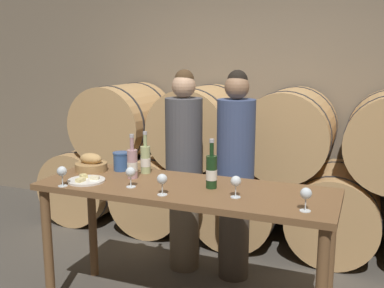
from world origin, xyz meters
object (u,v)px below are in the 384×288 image
(person_right, at_px, (235,174))
(wine_glass_far_left, at_px, (62,172))
(tasting_table, at_px, (185,205))
(cheese_plate, at_px, (86,180))
(wine_glass_left, at_px, (131,173))
(wine_glass_right, at_px, (236,182))
(bread_basket, at_px, (91,164))
(blue_crock, at_px, (121,161))
(wine_bottle_white, at_px, (145,159))
(wine_glass_far_right, at_px, (306,194))
(person_left, at_px, (184,169))
(wine_glass_center, at_px, (162,180))
(wine_bottle_red, at_px, (212,171))
(wine_bottle_rose, at_px, (132,163))

(person_right, distance_m, wine_glass_far_left, 1.28)
(tasting_table, relative_size, cheese_plate, 7.75)
(wine_glass_left, distance_m, wine_glass_right, 0.67)
(bread_basket, xyz_separation_m, wine_glass_far_left, (0.05, -0.39, 0.04))
(blue_crock, bearing_deg, wine_bottle_white, -0.82)
(bread_basket, xyz_separation_m, wine_glass_left, (0.46, -0.25, 0.04))
(wine_glass_far_right, bearing_deg, blue_crock, 163.91)
(person_left, distance_m, wine_glass_center, 0.90)
(cheese_plate, bearing_deg, wine_glass_far_right, -1.91)
(wine_bottle_red, height_order, blue_crock, wine_bottle_red)
(wine_bottle_white, relative_size, wine_glass_far_right, 2.28)
(wine_bottle_rose, xyz_separation_m, wine_glass_far_right, (1.18, -0.24, -0.01))
(wine_bottle_red, relative_size, wine_glass_far_right, 2.39)
(wine_glass_far_left, xyz_separation_m, wine_glass_far_right, (1.49, 0.10, 0.00))
(bread_basket, bearing_deg, wine_glass_left, -28.37)
(wine_glass_left, xyz_separation_m, wine_glass_right, (0.67, 0.04, 0.00))
(person_left, xyz_separation_m, wine_glass_far_right, (1.05, -0.84, 0.16))
(wine_glass_right, bearing_deg, cheese_plate, -177.64)
(wine_glass_right, relative_size, wine_glass_far_right, 1.00)
(wine_bottle_rose, relative_size, wine_glass_right, 2.31)
(cheese_plate, distance_m, wine_glass_far_left, 0.18)
(bread_basket, relative_size, wine_glass_right, 1.75)
(wine_bottle_rose, bearing_deg, wine_glass_center, -37.46)
(wine_bottle_white, xyz_separation_m, cheese_plate, (-0.26, -0.34, -0.09))
(person_left, height_order, wine_bottle_white, person_left)
(wine_glass_center, bearing_deg, person_right, 76.94)
(tasting_table, bearing_deg, wine_glass_center, -104.19)
(wine_bottle_red, bearing_deg, blue_crock, 166.91)
(person_right, bearing_deg, wine_bottle_white, -139.61)
(wine_glass_right, bearing_deg, wine_bottle_red, 146.63)
(person_right, distance_m, wine_bottle_red, 0.64)
(tasting_table, distance_m, person_right, 0.67)
(wine_glass_right, bearing_deg, person_right, 106.26)
(wine_bottle_red, bearing_deg, wine_bottle_white, 162.72)
(wine_glass_far_right, bearing_deg, wine_bottle_rose, 168.56)
(wine_bottle_white, distance_m, cheese_plate, 0.44)
(wine_glass_left, bearing_deg, wine_bottle_white, 101.96)
(tasting_table, height_order, wine_bottle_rose, wine_bottle_rose)
(blue_crock, bearing_deg, tasting_table, -19.47)
(wine_bottle_red, distance_m, wine_glass_right, 0.23)
(bread_basket, height_order, wine_glass_left, same)
(wine_bottle_white, bearing_deg, bread_basket, -166.76)
(wine_bottle_rose, distance_m, cheese_plate, 0.32)
(wine_glass_far_left, bearing_deg, wine_glass_center, 5.93)
(blue_crock, relative_size, wine_glass_far_left, 1.02)
(wine_glass_far_left, bearing_deg, wine_glass_right, 9.73)
(wine_bottle_red, height_order, wine_glass_left, wine_bottle_red)
(person_left, distance_m, cheese_plate, 0.87)
(person_left, bearing_deg, wine_glass_far_left, -115.51)
(person_left, relative_size, wine_bottle_white, 5.42)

